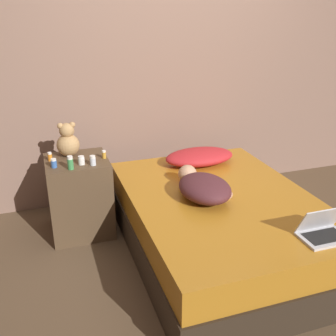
{
  "coord_description": "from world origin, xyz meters",
  "views": [
    {
      "loc": [
        -1.22,
        -2.36,
        1.79
      ],
      "look_at": [
        -0.34,
        0.23,
        0.66
      ],
      "focal_mm": 42.0,
      "sensor_mm": 36.0,
      "label": 1
    }
  ],
  "objects_px": {
    "person_lying": "(203,186)",
    "teddy_bear": "(68,141)",
    "pillow": "(199,157)",
    "bottle_white": "(81,160)",
    "bottle_green": "(70,163)",
    "laptop": "(323,231)",
    "bottle_clear": "(93,161)",
    "bottle_amber": "(104,154)",
    "bottle_blue": "(54,163)",
    "bottle_orange": "(50,157)"
  },
  "relations": [
    {
      "from": "person_lying",
      "to": "bottle_green",
      "type": "bearing_deg",
      "value": 150.88
    },
    {
      "from": "pillow",
      "to": "bottle_white",
      "type": "height_order",
      "value": "bottle_white"
    },
    {
      "from": "bottle_blue",
      "to": "teddy_bear",
      "type": "bearing_deg",
      "value": 59.15
    },
    {
      "from": "pillow",
      "to": "laptop",
      "type": "relative_size",
      "value": 2.1
    },
    {
      "from": "teddy_bear",
      "to": "bottle_blue",
      "type": "relative_size",
      "value": 4.0
    },
    {
      "from": "pillow",
      "to": "bottle_orange",
      "type": "height_order",
      "value": "bottle_orange"
    },
    {
      "from": "bottle_green",
      "to": "teddy_bear",
      "type": "bearing_deg",
      "value": 86.82
    },
    {
      "from": "bottle_clear",
      "to": "bottle_amber",
      "type": "bearing_deg",
      "value": 48.22
    },
    {
      "from": "pillow",
      "to": "bottle_white",
      "type": "bearing_deg",
      "value": -174.06
    },
    {
      "from": "pillow",
      "to": "bottle_clear",
      "type": "xyz_separation_m",
      "value": [
        -0.96,
        -0.15,
        0.14
      ]
    },
    {
      "from": "person_lying",
      "to": "bottle_orange",
      "type": "xyz_separation_m",
      "value": [
        -1.04,
        0.66,
        0.12
      ]
    },
    {
      "from": "laptop",
      "to": "bottle_clear",
      "type": "xyz_separation_m",
      "value": [
        -1.21,
        1.2,
        0.16
      ]
    },
    {
      "from": "bottle_white",
      "to": "bottle_clear",
      "type": "height_order",
      "value": "bottle_clear"
    },
    {
      "from": "bottle_blue",
      "to": "bottle_green",
      "type": "relative_size",
      "value": 0.67
    },
    {
      "from": "laptop",
      "to": "bottle_amber",
      "type": "height_order",
      "value": "bottle_amber"
    },
    {
      "from": "bottle_blue",
      "to": "bottle_amber",
      "type": "xyz_separation_m",
      "value": [
        0.4,
        0.07,
        -0.0
      ]
    },
    {
      "from": "laptop",
      "to": "bottle_blue",
      "type": "relative_size",
      "value": 4.22
    },
    {
      "from": "person_lying",
      "to": "bottle_amber",
      "type": "xyz_separation_m",
      "value": [
        -0.62,
        0.58,
        0.12
      ]
    },
    {
      "from": "bottle_blue",
      "to": "bottle_white",
      "type": "xyz_separation_m",
      "value": [
        0.21,
        -0.0,
        -0.0
      ]
    },
    {
      "from": "person_lying",
      "to": "teddy_bear",
      "type": "height_order",
      "value": "teddy_bear"
    },
    {
      "from": "laptop",
      "to": "bottle_clear",
      "type": "distance_m",
      "value": 1.71
    },
    {
      "from": "person_lying",
      "to": "bottle_orange",
      "type": "bearing_deg",
      "value": 143.94
    },
    {
      "from": "teddy_bear",
      "to": "person_lying",
      "type": "bearing_deg",
      "value": -39.52
    },
    {
      "from": "person_lying",
      "to": "bottle_white",
      "type": "distance_m",
      "value": 0.97
    },
    {
      "from": "teddy_bear",
      "to": "bottle_green",
      "type": "relative_size",
      "value": 2.69
    },
    {
      "from": "bottle_white",
      "to": "bottle_clear",
      "type": "distance_m",
      "value": 0.09
    },
    {
      "from": "person_lying",
      "to": "bottle_amber",
      "type": "bearing_deg",
      "value": 133.48
    },
    {
      "from": "pillow",
      "to": "person_lying",
      "type": "distance_m",
      "value": 0.65
    },
    {
      "from": "bottle_orange",
      "to": "bottle_blue",
      "type": "xyz_separation_m",
      "value": [
        0.02,
        -0.15,
        -0.0
      ]
    },
    {
      "from": "bottle_blue",
      "to": "bottle_white",
      "type": "bearing_deg",
      "value": -1.26
    },
    {
      "from": "person_lying",
      "to": "laptop",
      "type": "bearing_deg",
      "value": -61.36
    },
    {
      "from": "pillow",
      "to": "bottle_green",
      "type": "relative_size",
      "value": 5.97
    },
    {
      "from": "bottle_white",
      "to": "bottle_clear",
      "type": "relative_size",
      "value": 0.86
    },
    {
      "from": "bottle_amber",
      "to": "bottle_white",
      "type": "xyz_separation_m",
      "value": [
        -0.19,
        -0.08,
        0.0
      ]
    },
    {
      "from": "bottle_orange",
      "to": "bottle_green",
      "type": "relative_size",
      "value": 0.69
    },
    {
      "from": "teddy_bear",
      "to": "bottle_clear",
      "type": "xyz_separation_m",
      "value": [
        0.16,
        -0.27,
        -0.08
      ]
    },
    {
      "from": "pillow",
      "to": "person_lying",
      "type": "xyz_separation_m",
      "value": [
        -0.23,
        -0.61,
        0.01
      ]
    },
    {
      "from": "person_lying",
      "to": "bottle_blue",
      "type": "xyz_separation_m",
      "value": [
        -1.02,
        0.51,
        0.12
      ]
    },
    {
      "from": "bottle_orange",
      "to": "bottle_white",
      "type": "bearing_deg",
      "value": -34.62
    },
    {
      "from": "pillow",
      "to": "bottle_white",
      "type": "distance_m",
      "value": 1.06
    },
    {
      "from": "pillow",
      "to": "laptop",
      "type": "bearing_deg",
      "value": -79.87
    },
    {
      "from": "teddy_bear",
      "to": "bottle_green",
      "type": "xyz_separation_m",
      "value": [
        -0.02,
        -0.3,
        -0.07
      ]
    },
    {
      "from": "pillow",
      "to": "bottle_orange",
      "type": "bearing_deg",
      "value": 177.86
    },
    {
      "from": "person_lying",
      "to": "bottle_amber",
      "type": "distance_m",
      "value": 0.86
    },
    {
      "from": "teddy_bear",
      "to": "bottle_white",
      "type": "distance_m",
      "value": 0.26
    },
    {
      "from": "pillow",
      "to": "laptop",
      "type": "height_order",
      "value": "laptop"
    },
    {
      "from": "bottle_white",
      "to": "bottle_clear",
      "type": "bearing_deg",
      "value": -29.1
    },
    {
      "from": "teddy_bear",
      "to": "bottle_blue",
      "type": "distance_m",
      "value": 0.28
    },
    {
      "from": "bottle_orange",
      "to": "laptop",
      "type": "bearing_deg",
      "value": -42.89
    },
    {
      "from": "bottle_orange",
      "to": "bottle_blue",
      "type": "height_order",
      "value": "bottle_orange"
    }
  ]
}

